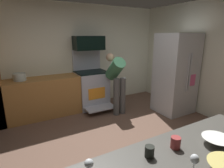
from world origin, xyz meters
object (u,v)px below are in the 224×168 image
(mixing_bowl_prep, at_px, (217,141))
(stock_pot, at_px, (19,77))
(wine_glass_mid, at_px, (195,160))
(mug_tea, at_px, (176,143))
(mug_coffee, at_px, (149,152))
(oven_range, at_px, (92,88))
(refrigerator, at_px, (175,74))
(microwave, at_px, (89,43))
(person_cook, at_px, (116,78))
(wine_glass_far, at_px, (89,165))

(mixing_bowl_prep, height_order, stock_pot, stock_pot)
(wine_glass_mid, relative_size, stock_pot, 0.59)
(mug_tea, bearing_deg, mug_coffee, 176.15)
(oven_range, distance_m, refrigerator, 2.12)
(microwave, bearing_deg, mug_tea, -100.09)
(mug_coffee, bearing_deg, mixing_bowl_prep, -14.70)
(person_cook, relative_size, mug_coffee, 15.21)
(mixing_bowl_prep, bearing_deg, wine_glass_far, 171.16)
(oven_range, relative_size, wine_glass_far, 9.40)
(refrigerator, distance_m, wine_glass_far, 3.64)
(mixing_bowl_prep, height_order, wine_glass_far, wine_glass_far)
(wine_glass_mid, xyz_separation_m, mug_coffee, (-0.14, 0.29, -0.06))
(wine_glass_mid, bearing_deg, mixing_bowl_prep, 14.93)
(mug_coffee, xyz_separation_m, stock_pot, (-0.76, 3.29, 0.03))
(mug_tea, distance_m, stock_pot, 3.46)
(oven_range, distance_m, wine_glass_far, 3.58)
(wine_glass_far, xyz_separation_m, mug_tea, (0.78, -0.03, -0.06))
(refrigerator, relative_size, mug_coffee, 20.28)
(oven_range, bearing_deg, mug_coffee, -104.98)
(refrigerator, bearing_deg, mug_coffee, -141.36)
(wine_glass_mid, relative_size, wine_glass_far, 0.99)
(mixing_bowl_prep, bearing_deg, microwave, 86.00)
(wine_glass_mid, distance_m, wine_glass_far, 0.72)
(refrigerator, relative_size, person_cook, 1.33)
(refrigerator, bearing_deg, mug_tea, -137.88)
(wine_glass_mid, distance_m, mug_tea, 0.31)
(person_cook, relative_size, stock_pot, 5.40)
(oven_range, height_order, mug_coffee, oven_range)
(mixing_bowl_prep, relative_size, stock_pot, 0.98)
(microwave, bearing_deg, stock_pot, -177.20)
(wine_glass_far, bearing_deg, refrigerator, 33.48)
(person_cook, xyz_separation_m, stock_pot, (-2.02, 0.63, 0.13))
(microwave, relative_size, mixing_bowl_prep, 2.88)
(microwave, height_order, wine_glass_far, microwave)
(mixing_bowl_prep, xyz_separation_m, wine_glass_mid, (-0.48, -0.13, 0.08))
(mixing_bowl_prep, xyz_separation_m, mug_tea, (-0.36, 0.15, 0.02))
(oven_range, distance_m, wine_glass_mid, 3.67)
(wine_glass_far, distance_m, mug_tea, 0.78)
(oven_range, height_order, mixing_bowl_prep, oven_range)
(microwave, height_order, stock_pot, microwave)
(refrigerator, height_order, mixing_bowl_prep, refrigerator)
(mixing_bowl_prep, xyz_separation_m, mug_coffee, (-0.63, 0.16, 0.01))
(refrigerator, distance_m, mug_tea, 3.04)
(oven_range, relative_size, stock_pot, 5.64)
(mixing_bowl_prep, distance_m, wine_glass_mid, 0.51)
(person_cook, distance_m, mug_coffee, 2.94)
(oven_range, xyz_separation_m, microwave, (0.00, 0.09, 1.14))
(microwave, distance_m, mixing_bowl_prep, 3.61)
(refrigerator, height_order, mug_tea, refrigerator)
(mixing_bowl_prep, bearing_deg, oven_range, 85.89)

